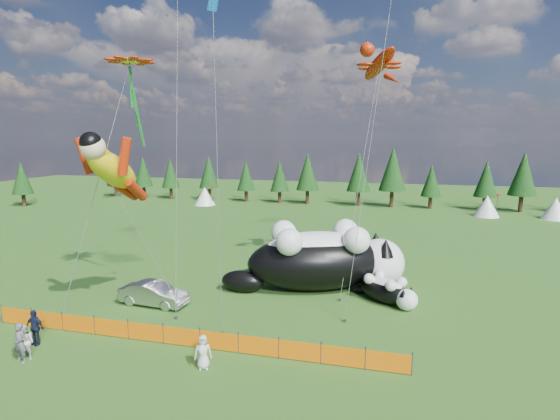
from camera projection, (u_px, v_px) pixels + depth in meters
The scene contains 16 objects.
ground at pixel (207, 322), 24.62m from camera, with size 160.00×160.00×0.00m, color #143309.
safety_fence at pixel (181, 336), 21.68m from camera, with size 22.06×0.06×1.10m.
tree_line at pixel (326, 179), 66.95m from camera, with size 90.00×4.00×8.00m, color black, non-canonical shape.
festival_tents at pixel (400, 203), 59.88m from camera, with size 50.00×3.20×2.80m, color white, non-canonical shape.
cat_large at pixel (325, 258), 29.70m from camera, with size 12.18×7.56×4.58m.
cat_small at pixel (387, 290), 27.30m from camera, with size 4.17×3.57×1.76m.
car at pixel (154, 294), 26.99m from camera, with size 1.52×4.35×1.43m, color #A5A6AA.
spectator_a at pixel (20, 343), 20.05m from camera, with size 0.68×0.45×1.88m, color #545459.
spectator_b at pixel (25, 343), 20.28m from camera, with size 0.83×0.49×1.71m, color silver.
spectator_c at pixel (35, 327), 21.78m from camera, with size 1.06×0.54×1.81m, color #121933.
spectator_e at pixel (203, 352), 19.52m from camera, with size 0.77×0.50×1.58m, color silver.
superhero_kite at pixel (113, 170), 24.03m from camera, with size 5.11×5.51×11.13m.
gecko_kite at pixel (379, 64), 30.67m from camera, with size 5.69×9.77×17.13m.
flower_kite at pixel (130, 64), 26.03m from camera, with size 3.71×6.81×15.62m.
diamond_kite_a at pixel (177, 6), 26.21m from camera, with size 1.85×4.78×20.06m.
diamond_kite_c at pixel (214, 30), 20.14m from camera, with size 0.68×0.90×16.99m.
Camera 1 is at (9.84, -21.48, 10.27)m, focal length 28.00 mm.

